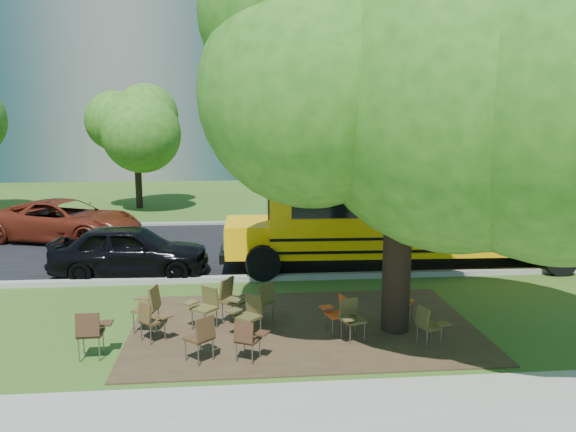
{
  "coord_description": "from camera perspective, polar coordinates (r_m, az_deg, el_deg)",
  "views": [
    {
      "loc": [
        -0.35,
        -11.43,
        4.23
      ],
      "look_at": [
        1.09,
        3.87,
        1.58
      ],
      "focal_mm": 35.0,
      "sensor_mm": 36.0,
      "label": 1
    }
  ],
  "objects": [
    {
      "name": "ground",
      "position": [
        12.19,
        -3.47,
        -10.54
      ],
      "size": [
        160.0,
        160.0,
        0.0
      ],
      "primitive_type": "plane",
      "color": "#304A17",
      "rests_on": "ground"
    },
    {
      "name": "chair_9",
      "position": [
        11.63,
        -8.43,
        -8.79
      ],
      "size": [
        0.76,
        0.6,
        0.89
      ],
      "rotation": [
        0.0,
        0.0,
        2.45
      ],
      "color": "brown",
      "rests_on": "ground"
    },
    {
      "name": "kerb_far",
      "position": [
        22.91,
        -4.42,
        -0.71
      ],
      "size": [
        80.0,
        0.25,
        0.14
      ],
      "primitive_type": "cube",
      "color": "gray",
      "rests_on": "ground"
    },
    {
      "name": "black_car",
      "position": [
        15.89,
        -15.71,
        -3.36
      ],
      "size": [
        4.28,
        1.89,
        1.43
      ],
      "primitive_type": "imported",
      "rotation": [
        0.0,
        0.0,
        1.52
      ],
      "color": "black",
      "rests_on": "ground"
    },
    {
      "name": "asphalt_road",
      "position": [
        18.91,
        -4.19,
        -3.11
      ],
      "size": [
        80.0,
        8.0,
        0.04
      ],
      "primitive_type": "cube",
      "color": "black",
      "rests_on": "ground"
    },
    {
      "name": "chair_2",
      "position": [
        10.13,
        -8.74,
        -11.72
      ],
      "size": [
        0.59,
        0.74,
        0.87
      ],
      "rotation": [
        0.0,
        0.0,
        0.77
      ],
      "color": "#402A17",
      "rests_on": "ground"
    },
    {
      "name": "chair_12",
      "position": [
        12.17,
        11.32,
        -8.15
      ],
      "size": [
        0.57,
        0.72,
        0.85
      ],
      "rotation": [
        0.0,
        0.0,
        4.12
      ],
      "color": "#BA4C13",
      "rests_on": "ground"
    },
    {
      "name": "dirt_patch",
      "position": [
        11.79,
        1.57,
        -11.17
      ],
      "size": [
        7.0,
        4.5,
        0.03
      ],
      "primitive_type": "cube",
      "color": "#382819",
      "rests_on": "ground"
    },
    {
      "name": "chair_11",
      "position": [
        11.9,
        -2.51,
        -8.29
      ],
      "size": [
        0.59,
        0.74,
        0.87
      ],
      "rotation": [
        0.0,
        0.0,
        0.68
      ],
      "color": "#4C4821",
      "rests_on": "ground"
    },
    {
      "name": "bg_car_red",
      "position": [
        21.09,
        -21.71,
        -0.45
      ],
      "size": [
        5.83,
        4.02,
        1.48
      ],
      "primitive_type": "imported",
      "rotation": [
        0.0,
        0.0,
        1.25
      ],
      "color": "#5B1C0F",
      "rests_on": "ground"
    },
    {
      "name": "chair_5",
      "position": [
        11.0,
        6.39,
        -10.03
      ],
      "size": [
        0.57,
        0.63,
        0.83
      ],
      "rotation": [
        0.0,
        0.0,
        3.49
      ],
      "color": "brown",
      "rests_on": "ground"
    },
    {
      "name": "bg_tree_3",
      "position": [
        26.77,
        13.05,
        11.25
      ],
      "size": [
        5.6,
        5.6,
        7.84
      ],
      "color": "black",
      "rests_on": "ground"
    },
    {
      "name": "school_bus",
      "position": [
        16.76,
        15.72,
        0.54
      ],
      "size": [
        11.71,
        3.0,
        2.84
      ],
      "rotation": [
        0.0,
        0.0,
        -0.03
      ],
      "color": "#FFB508",
      "rests_on": "ground"
    },
    {
      "name": "main_tree",
      "position": [
        11.11,
        11.73,
        16.81
      ],
      "size": [
        7.2,
        7.2,
        9.24
      ],
      "color": "black",
      "rests_on": "ground"
    },
    {
      "name": "building_main",
      "position": [
        48.52,
        -15.11,
        17.48
      ],
      "size": [
        38.0,
        16.0,
        22.0
      ],
      "primitive_type": "cube",
      "color": "slate",
      "rests_on": "ground"
    },
    {
      "name": "chair_1",
      "position": [
        11.16,
        -13.74,
        -10.01
      ],
      "size": [
        0.7,
        0.55,
        0.82
      ],
      "rotation": [
        0.0,
        0.0,
        -0.84
      ],
      "color": "#50381C",
      "rests_on": "ground"
    },
    {
      "name": "chair_10",
      "position": [
        11.83,
        -5.73,
        -8.14
      ],
      "size": [
        0.65,
        0.82,
        0.97
      ],
      "rotation": [
        0.0,
        0.0,
        -2.13
      ],
      "color": "#4D4221",
      "rests_on": "ground"
    },
    {
      "name": "chair_4",
      "position": [
        10.05,
        -4.09,
        -12.11
      ],
      "size": [
        0.65,
        0.52,
        0.79
      ],
      "rotation": [
        0.0,
        0.0,
        -0.48
      ],
      "color": "#3F2516",
      "rests_on": "ground"
    },
    {
      "name": "chair_0",
      "position": [
        10.74,
        -19.38,
        -10.82
      ],
      "size": [
        0.58,
        0.54,
        0.89
      ],
      "rotation": [
        0.0,
        0.0,
        0.03
      ],
      "color": "#3E2516",
      "rests_on": "ground"
    },
    {
      "name": "kerb_near",
      "position": [
        15.02,
        -3.86,
        -6.32
      ],
      "size": [
        80.0,
        0.25,
        0.14
      ],
      "primitive_type": "cube",
      "color": "gray",
      "rests_on": "ground"
    },
    {
      "name": "chair_7",
      "position": [
        10.94,
        14.07,
        -10.49
      ],
      "size": [
        0.58,
        0.55,
        0.8
      ],
      "rotation": [
        0.0,
        0.0,
        -1.3
      ],
      "color": "#423B1C",
      "rests_on": "ground"
    },
    {
      "name": "chair_8",
      "position": [
        11.69,
        -13.96,
        -8.65
      ],
      "size": [
        0.56,
        0.72,
        0.96
      ],
      "rotation": [
        0.0,
        0.0,
        1.34
      ],
      "color": "brown",
      "rests_on": "ground"
    },
    {
      "name": "chair_6",
      "position": [
        11.36,
        5.11,
        -9.53
      ],
      "size": [
        0.57,
        0.53,
        0.78
      ],
      "rotation": [
        0.0,
        0.0,
        1.84
      ],
      "color": "#D24716",
      "rests_on": "ground"
    },
    {
      "name": "chair_3",
      "position": [
        11.09,
        -4.02,
        -9.67
      ],
      "size": [
        0.75,
        0.6,
        0.88
      ],
      "rotation": [
        0.0,
        0.0,
        2.41
      ],
      "color": "#4A4220",
      "rests_on": "ground"
    },
    {
      "name": "building_right",
      "position": [
        55.72,
        21.68,
        17.66
      ],
      "size": [
        30.0,
        16.0,
        25.0
      ],
      "primitive_type": "cube",
      "color": "slate",
      "rests_on": "ground"
    },
    {
      "name": "bg_tree_2",
      "position": [
        27.82,
        -15.21,
        9.41
      ],
      "size": [
        4.8,
        4.8,
        6.62
      ],
      "color": "black",
      "rests_on": "ground"
    }
  ]
}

